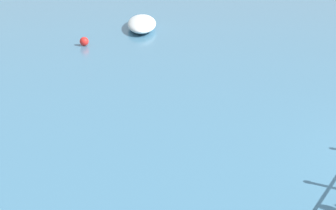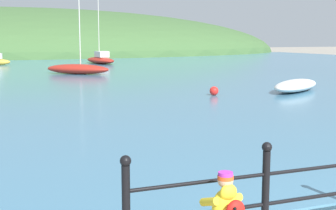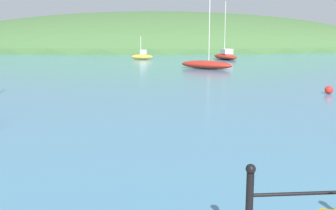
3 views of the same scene
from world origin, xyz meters
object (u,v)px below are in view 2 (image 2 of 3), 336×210
(boat_nearest_quay, at_px, (78,69))
(boat_green_fishing, at_px, (296,85))
(boat_red_dinghy, at_px, (101,59))
(child_in_coat, at_px, (226,209))
(mooring_buoy, at_px, (214,91))

(boat_nearest_quay, bearing_deg, boat_green_fishing, -61.34)
(boat_red_dinghy, bearing_deg, boat_green_fishing, -83.10)
(child_in_coat, height_order, mooring_buoy, child_in_coat)
(boat_nearest_quay, distance_m, mooring_buoy, 13.58)
(boat_green_fishing, xyz_separation_m, boat_nearest_quay, (-7.17, 13.11, 0.09))
(boat_green_fishing, bearing_deg, child_in_coat, -128.93)
(child_in_coat, relative_size, boat_red_dinghy, 0.17)
(child_in_coat, xyz_separation_m, boat_nearest_quay, (3.14, 25.87, -0.17))
(child_in_coat, bearing_deg, boat_green_fishing, 51.07)
(child_in_coat, relative_size, boat_green_fishing, 0.25)
(child_in_coat, distance_m, boat_red_dinghy, 38.15)
(boat_green_fishing, relative_size, mooring_buoy, 11.20)
(boat_nearest_quay, relative_size, mooring_buoy, 15.10)
(boat_nearest_quay, bearing_deg, boat_red_dinghy, 70.15)
(boat_green_fishing, bearing_deg, boat_nearest_quay, 118.66)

